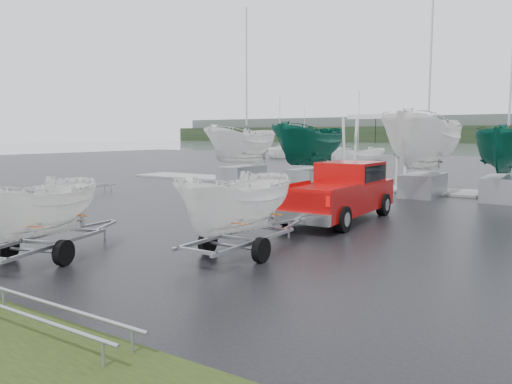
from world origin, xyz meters
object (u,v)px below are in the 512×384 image
object	(u,v)px
trailer_hitched	(238,153)
trailer_parked	(36,159)
boat_hoist	(375,141)
pickup_truck	(342,190)

from	to	relation	value
trailer_hitched	trailer_parked	distance (m)	4.73
trailer_hitched	boat_hoist	bearing A→B (deg)	98.34
trailer_parked	trailer_hitched	bearing A→B (deg)	22.51
pickup_truck	boat_hoist	distance (m)	10.86
pickup_truck	boat_hoist	size ratio (longest dim) A/B	1.48
trailer_hitched	trailer_parked	world-z (taller)	trailer_hitched
trailer_hitched	boat_hoist	world-z (taller)	trailer_hitched
pickup_truck	trailer_hitched	distance (m)	6.71
trailer_hitched	boat_hoist	distance (m)	17.17
pickup_truck	trailer_hitched	bearing A→B (deg)	-90.00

